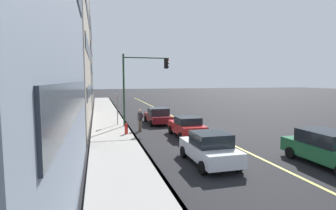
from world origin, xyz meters
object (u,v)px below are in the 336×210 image
(car_red, at_px, (187,126))
(traffic_light_mast, at_px, (141,78))
(pedestrian_with_backpack, at_px, (140,118))
(fire_hydrant, at_px, (126,130))
(car_white, at_px, (210,148))
(car_maroon, at_px, (158,116))
(car_green, at_px, (329,149))
(street_sign_post, at_px, (117,106))

(car_red, relative_size, traffic_light_mast, 0.62)
(pedestrian_with_backpack, height_order, fire_hydrant, pedestrian_with_backpack)
(car_red, distance_m, traffic_light_mast, 6.50)
(car_white, distance_m, traffic_light_mast, 11.64)
(car_red, distance_m, pedestrian_with_backpack, 4.10)
(car_white, bearing_deg, car_maroon, -1.09)
(car_maroon, xyz_separation_m, fire_hydrant, (-4.65, 3.48, -0.28))
(traffic_light_mast, height_order, fire_hydrant, traffic_light_mast)
(car_green, height_order, traffic_light_mast, traffic_light_mast)
(street_sign_post, relative_size, fire_hydrant, 3.33)
(pedestrian_with_backpack, height_order, traffic_light_mast, traffic_light_mast)
(car_green, bearing_deg, car_red, 29.17)
(car_maroon, distance_m, car_white, 12.23)
(car_maroon, height_order, street_sign_post, street_sign_post)
(car_red, distance_m, fire_hydrant, 4.46)
(traffic_light_mast, bearing_deg, car_white, -171.80)
(car_green, relative_size, street_sign_post, 1.46)
(car_maroon, bearing_deg, pedestrian_with_backpack, 145.65)
(car_green, height_order, fire_hydrant, car_green)
(traffic_light_mast, relative_size, fire_hydrant, 6.71)
(pedestrian_with_backpack, bearing_deg, car_maroon, -34.35)
(car_white, xyz_separation_m, street_sign_post, (11.91, 3.55, 1.05))
(car_maroon, distance_m, fire_hydrant, 5.81)
(car_maroon, xyz_separation_m, car_green, (-13.98, -5.18, 0.09))
(car_white, distance_m, pedestrian_with_backpack, 9.21)
(fire_hydrant, bearing_deg, pedestrian_with_backpack, -41.78)
(car_red, relative_size, fire_hydrant, 4.14)
(pedestrian_with_backpack, bearing_deg, street_sign_post, 28.18)
(pedestrian_with_backpack, bearing_deg, car_red, -133.43)
(car_green, distance_m, traffic_light_mast, 14.93)
(car_white, xyz_separation_m, traffic_light_mast, (10.98, 1.58, 3.52))
(car_green, distance_m, street_sign_post, 16.37)
(car_green, xyz_separation_m, car_white, (1.75, 5.41, -0.05))
(car_green, bearing_deg, street_sign_post, 33.26)
(car_green, distance_m, fire_hydrant, 12.73)
(car_white, relative_size, pedestrian_with_backpack, 2.24)
(car_maroon, height_order, car_white, car_white)
(pedestrian_with_backpack, xyz_separation_m, fire_hydrant, (-1.41, 1.26, -0.58))
(fire_hydrant, bearing_deg, car_maroon, -36.76)
(traffic_light_mast, bearing_deg, car_maroon, -55.44)
(traffic_light_mast, distance_m, fire_hydrant, 5.39)
(car_red, bearing_deg, fire_hydrant, 71.72)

